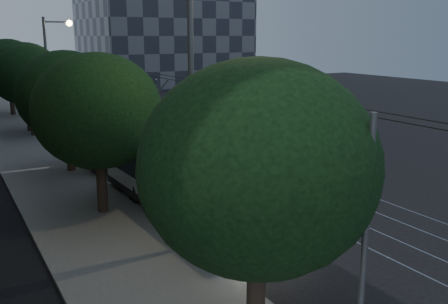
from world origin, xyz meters
name	(u,v)px	position (x,y,z in m)	size (l,w,h in m)	color
ground	(280,209)	(0.00, 0.00, 0.00)	(120.00, 120.00, 0.00)	black
sidewalk	(25,142)	(-7.50, 20.00, 0.07)	(5.00, 90.00, 0.15)	slate
tram_rails	(158,130)	(2.50, 20.00, 0.01)	(4.52, 90.00, 0.02)	#95959D
overhead_wires	(58,92)	(-4.97, 20.00, 3.47)	(2.23, 90.00, 6.00)	black
building_distant_right	(162,4)	(18.00, 55.00, 12.00)	(22.00, 18.00, 24.00)	#323540
trolleybus	(180,178)	(-4.10, 1.49, 1.62)	(2.91, 11.85, 5.63)	silver
pickup_silver	(108,152)	(-4.28, 10.97, 0.84)	(2.79, 6.05, 1.68)	#A3A6AA
car_white_a	(103,134)	(-2.70, 17.27, 0.65)	(1.53, 3.81, 1.30)	#B9B9BD
car_white_b	(84,122)	(-2.70, 22.36, 0.73)	(2.05, 5.05, 1.46)	#B7B7BB
car_white_c	(67,112)	(-2.70, 28.09, 0.75)	(1.59, 4.56, 1.50)	white
car_white_d	(58,108)	(-2.70, 31.92, 0.67)	(1.58, 3.92, 1.34)	silver
tree_0	(258,168)	(-6.50, -7.88, 4.58)	(5.36, 5.36, 7.00)	#33221C
tree_1	(98,111)	(-6.91, 3.21, 4.42)	(5.25, 5.25, 6.79)	#33221C
tree_2	(66,95)	(-6.50, 10.58, 4.30)	(5.26, 5.26, 6.68)	#33221C
tree_3	(29,74)	(-6.55, 22.00, 4.65)	(4.76, 4.76, 6.81)	#33221C
tree_4	(25,74)	(-6.50, 24.00, 4.54)	(5.28, 5.28, 6.93)	#33221C
tree_5	(9,67)	(-6.50, 33.58, 4.51)	(5.77, 5.77, 7.12)	#33221C
streetlamp_near	(203,55)	(-4.77, -1.95, 6.78)	(2.71, 0.44, 11.39)	slate
streetlamp_far	(52,64)	(-4.80, 22.24, 5.33)	(2.15, 0.44, 8.72)	slate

